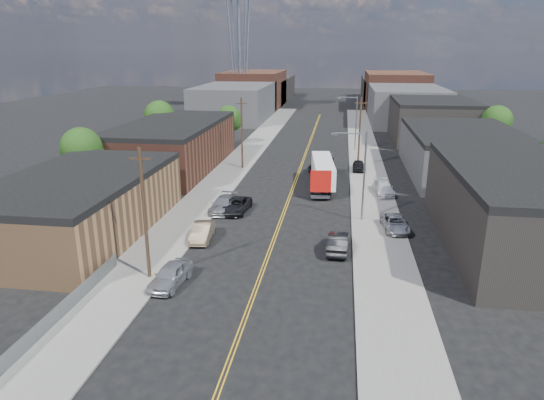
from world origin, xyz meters
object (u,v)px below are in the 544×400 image
(car_right_lot_b, at_px, (383,188))
(car_left_c, at_px, (236,205))
(car_left_d, at_px, (223,204))
(car_left_b, at_px, (202,232))
(car_ahead_truck, at_px, (319,165))
(semi_truck, at_px, (323,170))
(car_right_lot_c, at_px, (358,166))
(car_right_oncoming, at_px, (338,243))
(car_right_lot_a, at_px, (395,223))
(car_left_a, at_px, (171,275))

(car_right_lot_b, bearing_deg, car_left_c, -159.18)
(car_left_c, xyz_separation_m, car_left_d, (-1.40, 0.00, 0.04))
(car_left_b, height_order, car_ahead_truck, car_left_b)
(semi_truck, height_order, car_right_lot_c, semi_truck)
(car_left_b, xyz_separation_m, car_right_lot_c, (14.60, 27.55, 0.08))
(semi_truck, bearing_deg, car_right_lot_c, 53.38)
(car_left_b, distance_m, car_right_oncoming, 12.17)
(car_left_b, bearing_deg, semi_truck, 58.37)
(car_left_b, relative_size, car_right_lot_b, 0.95)
(car_right_lot_c, bearing_deg, semi_truck, -119.75)
(car_left_d, xyz_separation_m, car_right_lot_a, (17.40, -3.41, 0.05))
(car_left_d, bearing_deg, car_right_lot_b, 29.82)
(car_left_c, distance_m, car_left_d, 1.40)
(car_left_b, relative_size, car_right_lot_c, 1.14)
(car_left_c, xyz_separation_m, car_ahead_truck, (7.72, 19.31, 0.01))
(car_left_b, relative_size, car_ahead_truck, 0.87)
(car_left_b, bearing_deg, car_ahead_truck, 66.74)
(car_ahead_truck, bearing_deg, car_right_lot_c, 7.13)
(car_right_oncoming, xyz_separation_m, car_ahead_truck, (-3.02, 28.20, -0.06))
(car_left_c, bearing_deg, car_left_d, -175.91)
(car_right_oncoming, distance_m, car_ahead_truck, 28.37)
(car_left_d, height_order, car_ahead_truck, car_left_d)
(car_right_lot_b, relative_size, car_ahead_truck, 0.92)
(semi_truck, height_order, car_right_oncoming, semi_truck)
(car_right_oncoming, bearing_deg, car_right_lot_a, -131.72)
(car_right_oncoming, bearing_deg, car_left_a, 35.53)
(car_ahead_truck, bearing_deg, car_right_lot_a, -65.36)
(semi_truck, distance_m, car_left_c, 14.62)
(car_left_a, distance_m, car_right_oncoming, 14.36)
(car_left_b, height_order, car_right_oncoming, car_right_oncoming)
(car_left_c, bearing_deg, car_right_lot_c, 60.06)
(car_left_a, height_order, car_right_oncoming, car_left_a)
(car_left_d, relative_size, car_right_lot_b, 1.09)
(car_left_d, bearing_deg, car_ahead_truck, 68.24)
(car_left_c, relative_size, car_right_lot_a, 1.09)
(car_left_a, height_order, car_right_lot_b, car_left_a)
(car_left_a, bearing_deg, car_left_d, 97.96)
(car_left_c, xyz_separation_m, car_right_lot_b, (15.80, 8.50, 0.13))
(semi_truck, xyz_separation_m, car_left_d, (-9.99, -11.76, -1.26))
(car_right_lot_a, relative_size, car_right_lot_c, 1.19)
(car_right_oncoming, xyz_separation_m, car_right_lot_a, (5.26, 5.49, 0.02))
(semi_truck, xyz_separation_m, car_right_lot_c, (4.61, 7.79, -1.19))
(car_left_a, relative_size, car_right_lot_b, 0.97)
(semi_truck, distance_m, car_right_oncoming, 20.80)
(car_left_d, bearing_deg, car_left_b, -86.49)
(car_left_a, height_order, car_left_b, car_left_a)
(car_right_oncoming, bearing_deg, car_ahead_truck, -81.81)
(car_right_lot_a, bearing_deg, car_left_c, 162.31)
(car_left_b, height_order, car_left_c, car_left_b)
(car_left_a, distance_m, car_ahead_truck, 37.22)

